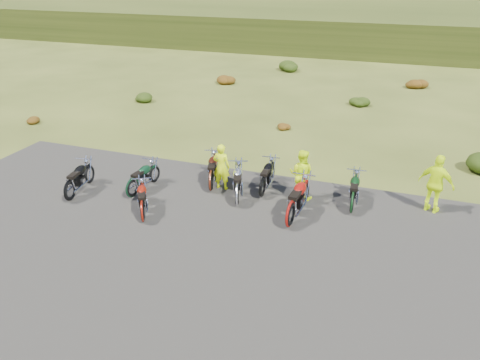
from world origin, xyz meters
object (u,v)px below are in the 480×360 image
at_px(motorcycle_3, 237,205).
at_px(motorcycle_7, 351,213).
at_px(person_middle, 221,167).
at_px(motorcycle_0, 72,201).

xyz_separation_m(motorcycle_3, motorcycle_7, (3.55, 0.72, 0.00)).
height_order(motorcycle_7, person_middle, person_middle).
distance_m(motorcycle_7, person_middle, 4.55).
xyz_separation_m(motorcycle_7, person_middle, (-4.47, 0.24, 0.81)).
bearing_deg(motorcycle_3, person_middle, 25.63).
distance_m(motorcycle_0, motorcycle_3, 5.49).
bearing_deg(motorcycle_0, motorcycle_7, -84.29).
bearing_deg(motorcycle_3, motorcycle_7, -96.32).
bearing_deg(motorcycle_7, motorcycle_3, 98.31).
bearing_deg(motorcycle_0, person_middle, -68.75).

